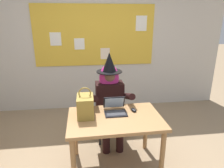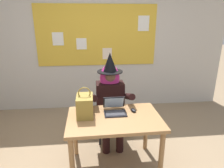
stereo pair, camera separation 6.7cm
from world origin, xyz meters
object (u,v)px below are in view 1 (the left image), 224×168
chair_at_desk (109,109)px  computer_mouse (134,110)px  desk_main (115,124)px  person_costumed (110,95)px  handbag (85,106)px  laptop (115,109)px

chair_at_desk → computer_mouse: 0.70m
desk_main → person_costumed: bearing=89.0°
computer_mouse → handbag: 0.64m
laptop → handbag: handbag is taller
person_costumed → laptop: (0.01, -0.48, -0.01)m
laptop → computer_mouse: size_ratio=2.79×
computer_mouse → handbag: (-0.63, -0.05, 0.12)m
chair_at_desk → laptop: size_ratio=3.05×
chair_at_desk → person_costumed: bearing=1.3°
desk_main → chair_at_desk: bearing=89.0°
desk_main → handbag: size_ratio=3.09×
handbag → person_costumed: bearing=55.1°
desk_main → person_costumed: 0.64m
computer_mouse → desk_main: bearing=-165.6°
laptop → chair_at_desk: bearing=90.1°
chair_at_desk → person_costumed: (-0.00, -0.12, 0.28)m
desk_main → person_costumed: person_costumed is taller
chair_at_desk → handbag: 0.83m
desk_main → computer_mouse: 0.32m
handbag → desk_main: bearing=-14.1°
chair_at_desk → laptop: (0.01, -0.60, 0.28)m
computer_mouse → chair_at_desk: bearing=99.9°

